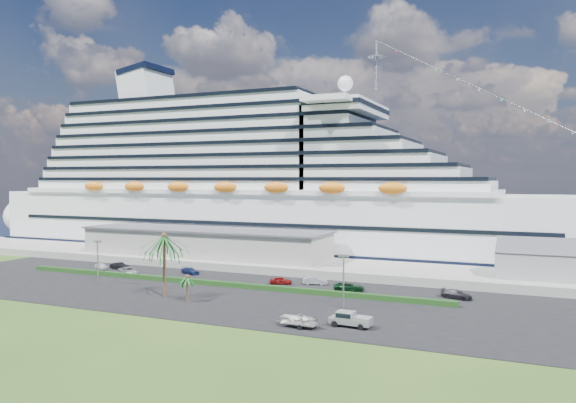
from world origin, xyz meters
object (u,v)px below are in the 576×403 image
at_px(pickup_truck, 350,319).
at_px(boat_trailer, 299,319).
at_px(cruise_ship, 262,190).
at_px(parked_car_3, 190,271).

relative_size(pickup_truck, boat_trailer, 0.93).
distance_m(cruise_ship, pickup_truck, 81.37).
height_order(parked_car_3, boat_trailer, boat_trailer).
height_order(parked_car_3, pickup_truck, pickup_truck).
height_order(cruise_ship, parked_car_3, cruise_ship).
distance_m(cruise_ship, parked_car_3, 42.45).
height_order(cruise_ship, boat_trailer, cruise_ship).
bearing_deg(cruise_ship, parked_car_3, -85.96).
relative_size(parked_car_3, pickup_truck, 0.78).
bearing_deg(pickup_truck, cruise_ship, 124.80).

